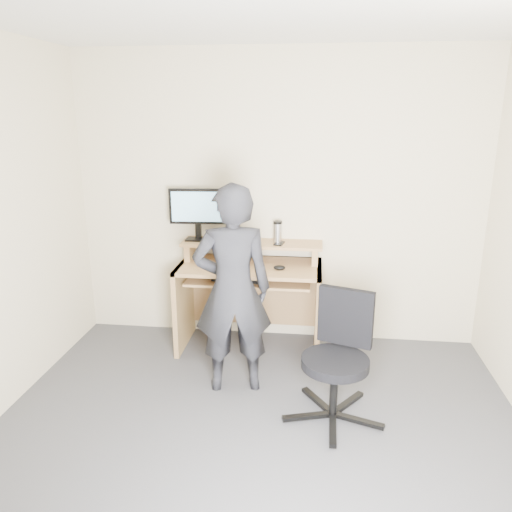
% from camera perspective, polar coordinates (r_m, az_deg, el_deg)
% --- Properties ---
extents(ground, '(3.50, 3.50, 0.00)m').
position_cam_1_polar(ground, '(3.22, -0.52, -22.10)').
color(ground, '#49484C').
rests_on(ground, ground).
extents(back_wall, '(3.50, 0.02, 2.50)m').
position_cam_1_polar(back_wall, '(4.32, 2.42, 6.40)').
color(back_wall, beige).
rests_on(back_wall, ground).
extents(desk, '(1.20, 0.60, 0.91)m').
position_cam_1_polar(desk, '(4.31, -0.58, -3.29)').
color(desk, tan).
rests_on(desk, ground).
extents(monitor, '(0.47, 0.13, 0.45)m').
position_cam_1_polar(monitor, '(4.30, -6.75, 5.29)').
color(monitor, black).
rests_on(monitor, desk).
extents(external_drive, '(0.08, 0.13, 0.20)m').
position_cam_1_polar(external_drive, '(4.28, -2.46, 3.02)').
color(external_drive, black).
rests_on(external_drive, desk).
extents(travel_mug, '(0.08, 0.08, 0.17)m').
position_cam_1_polar(travel_mug, '(4.24, 2.49, 2.64)').
color(travel_mug, '#B3B3B7').
rests_on(travel_mug, desk).
extents(smartphone, '(0.09, 0.14, 0.01)m').
position_cam_1_polar(smartphone, '(4.21, 2.67, 1.45)').
color(smartphone, black).
rests_on(smartphone, desk).
extents(charger, '(0.05, 0.05, 0.03)m').
position_cam_1_polar(charger, '(4.25, -3.89, 1.73)').
color(charger, black).
rests_on(charger, desk).
extents(headphones, '(0.18, 0.18, 0.06)m').
position_cam_1_polar(headphones, '(4.35, -2.29, 2.00)').
color(headphones, silver).
rests_on(headphones, desk).
extents(keyboard, '(0.47, 0.21, 0.03)m').
position_cam_1_polar(keyboard, '(4.12, -1.71, -2.50)').
color(keyboard, black).
rests_on(keyboard, desk).
extents(mouse, '(0.10, 0.06, 0.04)m').
position_cam_1_polar(mouse, '(4.05, 2.69, -1.33)').
color(mouse, black).
rests_on(mouse, desk).
extents(office_chair, '(0.67, 0.64, 0.84)m').
position_cam_1_polar(office_chair, '(3.40, 9.41, -10.81)').
color(office_chair, black).
rests_on(office_chair, ground).
extents(person, '(0.63, 0.48, 1.54)m').
position_cam_1_polar(person, '(3.55, -2.69, -3.92)').
color(person, black).
rests_on(person, ground).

